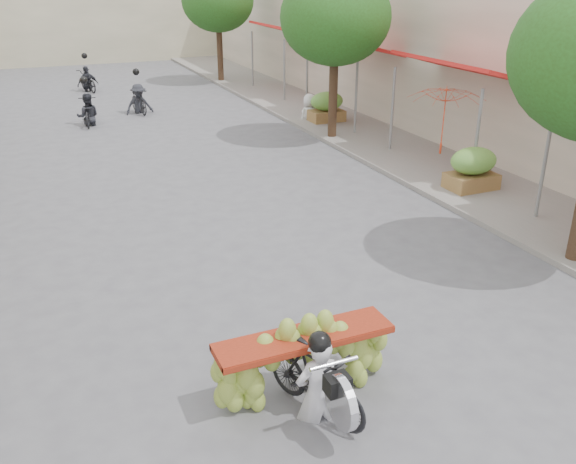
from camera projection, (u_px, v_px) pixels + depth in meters
The scene contains 12 objects.
sidewalk_right at pixel (359, 127), 21.38m from camera, with size 4.00×60.00×0.12m, color gray.
shophouse_row_right at pixel (503, 36), 21.19m from camera, with size 9.77×40.00×6.00m.
street_tree_mid at pixel (335, 18), 18.49m from camera, with size 3.40×3.40×5.25m.
street_tree_far at pixel (218, 1), 28.61m from camera, with size 3.40×3.40×5.25m.
produce_crate_mid at pixel (473, 165), 14.93m from camera, with size 1.20×0.88×1.16m.
produce_crate_far at pixel (327, 104), 21.68m from camera, with size 1.20×0.88×1.16m.
banana_motorbike at pixel (311, 360), 7.53m from camera, with size 2.31×1.83×2.02m.
market_umbrella at pixel (448, 86), 15.10m from camera, with size 2.37×2.37×1.77m.
pedestrian at pixel (310, 94), 22.02m from camera, with size 0.94×0.65×1.76m.
bg_motorbike_a at pixel (87, 104), 21.54m from camera, with size 0.86×1.68×1.95m.
bg_motorbike_b at pixel (138, 91), 23.26m from camera, with size 1.13×1.69×1.95m.
bg_motorbike_c at pixel (87, 74), 27.58m from camera, with size 1.07×1.74×1.95m.
Camera 1 is at (-3.65, -3.39, 5.12)m, focal length 38.00 mm.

